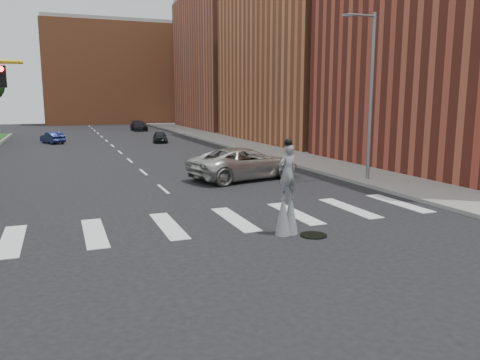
% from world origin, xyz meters
% --- Properties ---
extents(ground_plane, '(160.00, 160.00, 0.00)m').
position_xyz_m(ground_plane, '(0.00, 0.00, 0.00)').
color(ground_plane, black).
rests_on(ground_plane, ground).
extents(sidewalk_right, '(5.00, 90.00, 0.18)m').
position_xyz_m(sidewalk_right, '(12.50, 25.00, 0.09)').
color(sidewalk_right, gray).
rests_on(sidewalk_right, ground).
extents(manhole, '(0.90, 0.90, 0.04)m').
position_xyz_m(manhole, '(3.00, -2.00, 0.02)').
color(manhole, black).
rests_on(manhole, ground).
extents(building_mid, '(16.00, 22.00, 24.00)m').
position_xyz_m(building_mid, '(22.00, 30.00, 12.00)').
color(building_mid, '#AB5C36').
rests_on(building_mid, ground).
extents(building_far, '(16.00, 22.00, 20.00)m').
position_xyz_m(building_far, '(22.00, 54.00, 10.00)').
color(building_far, '#9C4F39').
rests_on(building_far, ground).
extents(building_backdrop, '(26.00, 14.00, 18.00)m').
position_xyz_m(building_backdrop, '(6.00, 78.00, 9.00)').
color(building_backdrop, '#AB5C36').
rests_on(building_backdrop, ground).
extents(streetlight, '(2.05, 0.20, 9.00)m').
position_xyz_m(streetlight, '(10.90, 6.00, 4.90)').
color(streetlight, slate).
rests_on(streetlight, ground).
extents(stilt_performer, '(0.83, 0.58, 3.26)m').
position_xyz_m(stilt_performer, '(2.24, -1.50, 1.34)').
color(stilt_performer, black).
rests_on(stilt_performer, ground).
extents(suv_crossing, '(7.04, 4.46, 1.81)m').
position_xyz_m(suv_crossing, '(5.01, 9.38, 0.91)').
color(suv_crossing, beige).
rests_on(suv_crossing, ground).
extents(car_near, '(1.86, 3.61, 1.18)m').
position_xyz_m(car_near, '(5.10, 33.80, 0.59)').
color(car_near, black).
rests_on(car_near, ground).
extents(car_mid, '(2.58, 3.84, 1.20)m').
position_xyz_m(car_mid, '(-5.50, 36.76, 0.60)').
color(car_mid, '#16204F').
rests_on(car_mid, ground).
extents(car_far, '(2.00, 4.83, 1.40)m').
position_xyz_m(car_far, '(6.00, 53.44, 0.70)').
color(car_far, black).
rests_on(car_far, ground).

